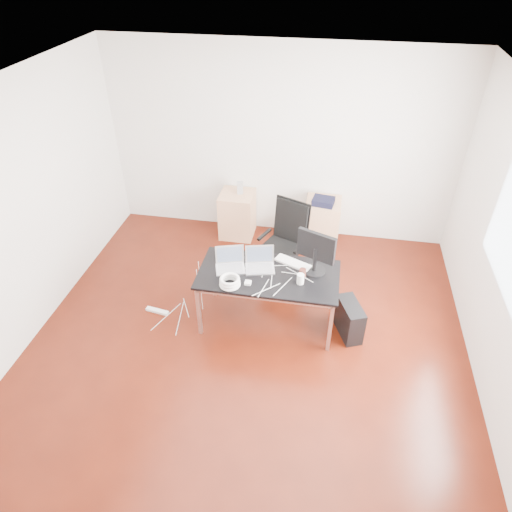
% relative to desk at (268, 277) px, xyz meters
% --- Properties ---
extents(room_shell, '(5.00, 5.00, 5.00)m').
position_rel_desk_xyz_m(room_shell, '(-0.14, -0.40, 0.73)').
color(room_shell, '#3C1006').
rests_on(room_shell, ground).
extents(desk, '(1.60, 0.80, 0.73)m').
position_rel_desk_xyz_m(desk, '(0.00, 0.00, 0.00)').
color(desk, black).
rests_on(desk, ground).
extents(office_chair, '(0.63, 0.64, 1.08)m').
position_rel_desk_xyz_m(office_chair, '(0.08, 0.93, -0.07)').
color(office_chair, black).
rests_on(office_chair, ground).
extents(filing_cabinet_left, '(0.50, 0.50, 0.70)m').
position_rel_desk_xyz_m(filing_cabinet_left, '(-0.76, 1.83, -0.33)').
color(filing_cabinet_left, tan).
rests_on(filing_cabinet_left, ground).
extents(filing_cabinet_right, '(0.50, 0.50, 0.70)m').
position_rel_desk_xyz_m(filing_cabinet_right, '(0.52, 1.83, -0.33)').
color(filing_cabinet_right, tan).
rests_on(filing_cabinet_right, ground).
extents(pc_tower, '(0.36, 0.49, 0.44)m').
position_rel_desk_xyz_m(pc_tower, '(0.97, -0.04, -0.46)').
color(pc_tower, black).
rests_on(pc_tower, ground).
extents(wastebasket, '(0.29, 0.29, 0.28)m').
position_rel_desk_xyz_m(wastebasket, '(-0.03, 1.85, -0.54)').
color(wastebasket, black).
rests_on(wastebasket, ground).
extents(power_strip, '(0.31, 0.11, 0.04)m').
position_rel_desk_xyz_m(power_strip, '(-1.39, -0.10, -0.66)').
color(power_strip, white).
rests_on(power_strip, ground).
extents(laptop_left, '(0.39, 0.34, 0.23)m').
position_rel_desk_xyz_m(laptop_left, '(-0.46, 0.04, 0.11)').
color(laptop_left, silver).
rests_on(laptop_left, desk).
extents(laptop_right, '(0.38, 0.32, 0.23)m').
position_rel_desk_xyz_m(laptop_right, '(-0.12, 0.11, 0.11)').
color(laptop_right, silver).
rests_on(laptop_right, desk).
extents(monitor, '(0.43, 0.26, 0.51)m').
position_rel_desk_xyz_m(monitor, '(0.50, 0.15, 0.34)').
color(monitor, black).
rests_on(monitor, desk).
extents(keyboard, '(0.46, 0.31, 0.02)m').
position_rel_desk_xyz_m(keyboard, '(0.25, 0.24, 0.06)').
color(keyboard, white).
rests_on(keyboard, desk).
extents(cup_white, '(0.10, 0.10, 0.12)m').
position_rel_desk_xyz_m(cup_white, '(0.37, -0.10, 0.11)').
color(cup_white, white).
rests_on(cup_white, desk).
extents(cup_brown, '(0.08, 0.08, 0.10)m').
position_rel_desk_xyz_m(cup_brown, '(0.38, 0.02, 0.10)').
color(cup_brown, '#4F221B').
rests_on(cup_brown, desk).
extents(cable_coil, '(0.24, 0.24, 0.11)m').
position_rel_desk_xyz_m(cable_coil, '(-0.39, -0.28, 0.11)').
color(cable_coil, white).
rests_on(cable_coil, desk).
extents(power_adapter, '(0.07, 0.07, 0.03)m').
position_rel_desk_xyz_m(power_adapter, '(-0.20, -0.22, 0.07)').
color(power_adapter, white).
rests_on(power_adapter, desk).
extents(speaker, '(0.11, 0.10, 0.18)m').
position_rel_desk_xyz_m(speaker, '(-0.72, 1.86, 0.11)').
color(speaker, '#9E9E9E').
rests_on(speaker, filing_cabinet_left).
extents(navy_garment, '(0.33, 0.28, 0.09)m').
position_rel_desk_xyz_m(navy_garment, '(0.52, 1.76, 0.07)').
color(navy_garment, black).
rests_on(navy_garment, filing_cabinet_right).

